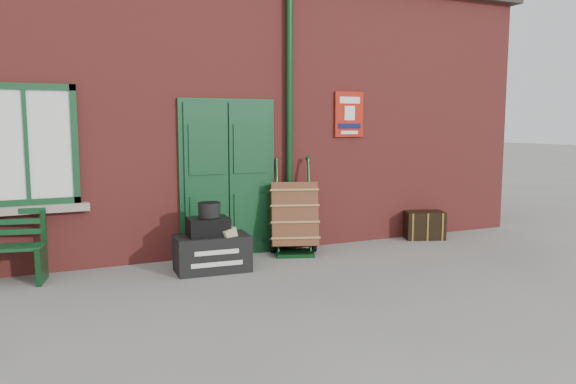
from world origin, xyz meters
TOP-DOWN VIEW (x-y plane):
  - ground at (0.00, 0.00)m, footprint 80.00×80.00m
  - station_building at (-0.00, 3.49)m, footprint 10.30×4.30m
  - houdini_trunk at (-0.78, 0.73)m, footprint 0.98×0.58m
  - strongbox at (-0.83, 0.73)m, footprint 0.54×0.41m
  - hatbox at (-0.80, 0.76)m, footprint 0.30×0.30m
  - suitcase_back at (-0.77, 0.83)m, footprint 0.42×0.54m
  - suitcase_front at (-0.59, 0.73)m, footprint 0.46×0.52m
  - porter_trolley at (0.63, 1.23)m, footprint 0.87×0.91m
  - dark_trunk at (3.05, 1.25)m, footprint 0.74×0.62m

SIDE VIEW (x-z plane):
  - ground at x=0.00m, z-range 0.00..0.00m
  - dark_trunk at x=3.05m, z-range 0.00..0.46m
  - houdini_trunk at x=-0.78m, z-range 0.00..0.47m
  - suitcase_front at x=-0.59m, z-range 0.00..0.60m
  - suitcase_back at x=-0.77m, z-range 0.00..0.69m
  - porter_trolley at x=0.63m, z-range -0.16..1.23m
  - strongbox at x=-0.83m, z-range 0.47..0.71m
  - hatbox at x=-0.80m, z-range 0.71..0.90m
  - station_building at x=0.00m, z-range -0.02..4.34m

